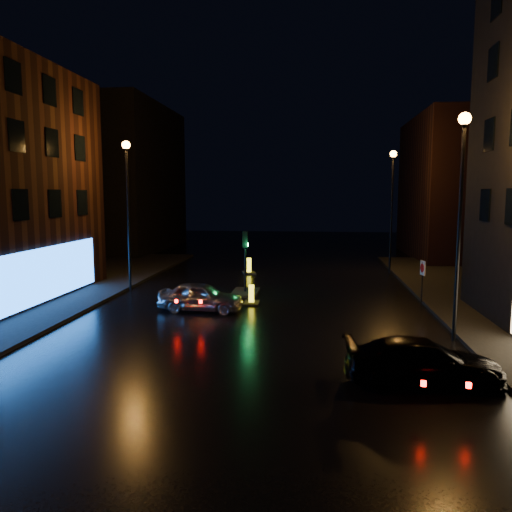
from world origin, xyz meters
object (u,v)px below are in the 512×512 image
object	(u,v)px
silver_hatchback	(201,297)
road_sign_right	(423,272)
bollard_near	(251,300)
dark_sedan	(424,362)
bollard_far	(249,270)
traffic_signal	(245,284)

from	to	relation	value
silver_hatchback	road_sign_right	xyz separation A→B (m)	(10.62, 2.51, 0.98)
bollard_near	road_sign_right	size ratio (longest dim) A/B	0.51
dark_sedan	bollard_near	distance (m)	11.76
dark_sedan	road_sign_right	size ratio (longest dim) A/B	2.05
bollard_near	bollard_far	size ratio (longest dim) A/B	0.80
dark_sedan	bollard_far	distance (m)	20.90
silver_hatchback	bollard_near	world-z (taller)	silver_hatchback
silver_hatchback	bollard_far	bearing A→B (deg)	-1.26
traffic_signal	bollard_far	bearing A→B (deg)	95.61
dark_sedan	bollard_far	size ratio (longest dim) A/B	3.21
silver_hatchback	dark_sedan	size ratio (longest dim) A/B	0.88
bollard_far	road_sign_right	size ratio (longest dim) A/B	0.64
traffic_signal	dark_sedan	xyz separation A→B (m)	(6.91, -12.58, 0.16)
bollard_near	silver_hatchback	bearing A→B (deg)	-143.38
silver_hatchback	bollard_near	bearing A→B (deg)	-48.69
traffic_signal	silver_hatchback	xyz separation A→B (m)	(-1.52, -4.34, 0.17)
bollard_near	road_sign_right	world-z (taller)	road_sign_right
bollard_near	road_sign_right	xyz separation A→B (m)	(8.43, 0.79, 1.45)
dark_sedan	bollard_near	world-z (taller)	dark_sedan
bollard_far	road_sign_right	distance (m)	13.18
traffic_signal	road_sign_right	xyz separation A→B (m)	(9.10, -1.83, 1.16)
dark_sedan	road_sign_right	distance (m)	11.01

